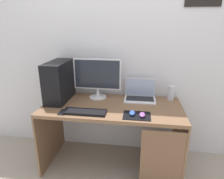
{
  "coord_description": "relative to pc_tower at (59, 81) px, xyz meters",
  "views": [
    {
      "loc": [
        0.28,
        -1.92,
        1.59
      ],
      "look_at": [
        0.0,
        0.0,
        0.93
      ],
      "focal_mm": 31.61,
      "sensor_mm": 36.0,
      "label": 1
    }
  ],
  "objects": [
    {
      "name": "pc_tower",
      "position": [
        0.0,
        0.0,
        0.0
      ],
      "size": [
        0.21,
        0.47,
        0.44
      ],
      "primitive_type": "cube",
      "color": "black",
      "rests_on": "desk"
    },
    {
      "name": "ground_plane",
      "position": [
        0.61,
        -0.09,
        -0.97
      ],
      "size": [
        8.0,
        8.0,
        0.0
      ],
      "primitive_type": "plane",
      "color": "#9E9384"
    },
    {
      "name": "desk",
      "position": [
        0.63,
        -0.1,
        -0.37
      ],
      "size": [
        1.48,
        0.69,
        0.75
      ],
      "color": "brown",
      "rests_on": "ground_plane"
    },
    {
      "name": "laptop",
      "position": [
        0.9,
        0.14,
        -0.17
      ],
      "size": [
        0.35,
        0.24,
        0.24
      ],
      "color": "silver",
      "rests_on": "desk"
    },
    {
      "name": "keyboard",
      "position": [
        0.37,
        -0.31,
        -0.21
      ],
      "size": [
        0.42,
        0.14,
        0.02
      ],
      "primitive_type": "cube",
      "color": "black",
      "rests_on": "desk"
    },
    {
      "name": "monitor",
      "position": [
        0.41,
        0.12,
        0.03
      ],
      "size": [
        0.54,
        0.2,
        0.46
      ],
      "color": "silver",
      "rests_on": "desk"
    },
    {
      "name": "cell_phone",
      "position": [
        0.16,
        -0.33,
        -0.21
      ],
      "size": [
        0.07,
        0.13,
        0.01
      ],
      "primitive_type": "cube",
      "color": "black",
      "rests_on": "desk"
    },
    {
      "name": "wall_back",
      "position": [
        0.61,
        0.3,
        0.33
      ],
      "size": [
        4.0,
        0.05,
        2.6
      ],
      "color": "silver",
      "rests_on": "ground_plane"
    },
    {
      "name": "mousepad",
      "position": [
        0.88,
        -0.3,
        -0.22
      ],
      "size": [
        0.26,
        0.2,
        0.0
      ],
      "primitive_type": "cube",
      "color": "black",
      "rests_on": "desk"
    },
    {
      "name": "speaker",
      "position": [
        1.25,
        0.16,
        -0.14
      ],
      "size": [
        0.07,
        0.07,
        0.17
      ],
      "primitive_type": "cylinder",
      "color": "#B7BCC6",
      "rests_on": "desk"
    },
    {
      "name": "mouse_left",
      "position": [
        0.83,
        -0.29,
        -0.2
      ],
      "size": [
        0.06,
        0.1,
        0.03
      ],
      "primitive_type": "ellipsoid",
      "color": "#2D51B2",
      "rests_on": "mousepad"
    },
    {
      "name": "mouse_right",
      "position": [
        0.93,
        -0.31,
        -0.2
      ],
      "size": [
        0.06,
        0.1,
        0.03
      ],
      "primitive_type": "ellipsoid",
      "color": "#8C4C99",
      "rests_on": "mousepad"
    }
  ]
}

